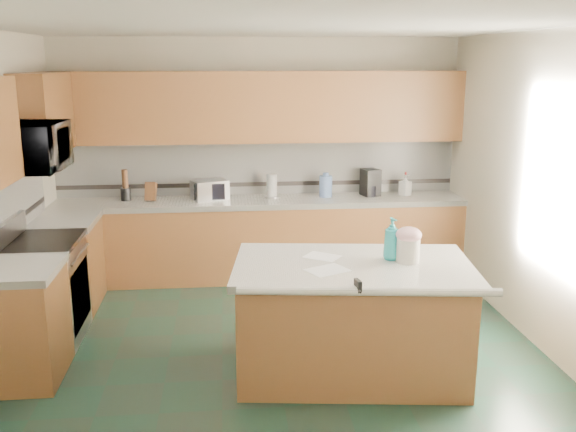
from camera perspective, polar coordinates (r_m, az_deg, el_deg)
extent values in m
plane|color=black|center=(5.64, -1.19, -12.01)|extent=(4.60, 4.60, 0.00)
plane|color=white|center=(5.09, -1.35, 16.55)|extent=(4.60, 4.60, 0.00)
cube|color=beige|center=(7.48, -2.65, 5.24)|extent=(4.60, 0.04, 2.70)
cube|color=beige|center=(2.98, 2.24, -7.87)|extent=(4.60, 0.04, 2.70)
cube|color=beige|center=(5.85, 22.04, 1.88)|extent=(0.04, 4.60, 2.70)
cube|color=#4C2E15|center=(7.36, -2.44, -2.22)|extent=(4.60, 0.60, 0.86)
cube|color=silver|center=(7.25, -2.47, 1.28)|extent=(4.60, 0.64, 0.06)
cube|color=#4C2E15|center=(7.23, -2.62, 9.66)|extent=(4.60, 0.33, 0.78)
cube|color=silver|center=(7.46, -2.63, 4.34)|extent=(4.60, 0.02, 0.63)
cube|color=black|center=(7.49, -2.61, 2.86)|extent=(4.60, 0.01, 0.05)
cube|color=#4C2E15|center=(6.86, -19.04, -4.18)|extent=(0.60, 0.82, 0.86)
cube|color=silver|center=(6.74, -19.34, -0.45)|extent=(0.64, 0.82, 0.06)
cube|color=#4C2E15|center=(5.47, -22.64, -9.04)|extent=(0.60, 0.72, 0.86)
cube|color=silver|center=(5.32, -23.09, -4.45)|extent=(0.64, 0.72, 0.06)
cube|color=silver|center=(6.05, -23.84, 0.96)|extent=(0.02, 2.30, 0.63)
cube|color=black|center=(6.09, -23.61, -0.82)|extent=(0.01, 2.30, 0.05)
cube|color=#4C2E15|center=(6.74, -20.91, 8.50)|extent=(0.33, 1.09, 0.78)
cube|color=#B7B7BC|center=(6.13, -20.70, -6.33)|extent=(0.60, 0.76, 0.88)
cube|color=black|center=(6.08, -18.01, -6.69)|extent=(0.02, 0.68, 0.55)
cube|color=black|center=(6.00, -21.06, -2.19)|extent=(0.62, 0.78, 0.04)
cylinder|color=#B7B7BC|center=(5.95, -17.99, -3.25)|extent=(0.02, 0.66, 0.02)
cube|color=#B7B7BC|center=(6.04, -23.54, -1.12)|extent=(0.06, 0.76, 0.18)
imported|color=#B7B7BC|center=(5.84, -21.76, 5.70)|extent=(0.50, 0.73, 0.41)
cube|color=#4C2E15|center=(5.16, 5.68, -9.39)|extent=(1.84, 1.19, 0.86)
cube|color=silver|center=(5.00, 5.80, -4.53)|extent=(1.95, 1.31, 0.06)
cylinder|color=silver|center=(4.49, 7.18, -6.68)|extent=(1.82, 0.28, 0.06)
cylinder|color=silver|center=(5.05, 10.62, -3.01)|extent=(0.21, 0.21, 0.19)
ellipsoid|color=#E5A7B2|center=(5.02, 10.69, -1.66)|extent=(0.20, 0.20, 0.12)
cylinder|color=tan|center=(5.01, 10.71, -1.17)|extent=(0.06, 0.02, 0.02)
sphere|color=tan|center=(5.00, 10.35, -1.18)|extent=(0.03, 0.03, 0.03)
sphere|color=tan|center=(5.02, 11.06, -1.16)|extent=(0.03, 0.03, 0.03)
imported|color=teal|center=(5.08, 9.21, -2.02)|extent=(0.16, 0.16, 0.33)
cube|color=white|center=(4.81, 3.53, -4.82)|extent=(0.36, 0.33, 0.00)
cube|color=white|center=(5.13, 3.07, -3.62)|extent=(0.33, 0.32, 0.00)
cube|color=black|center=(4.48, 6.23, -6.16)|extent=(0.04, 0.09, 0.08)
cylinder|color=black|center=(4.44, 6.37, -6.64)|extent=(0.01, 0.06, 0.01)
cube|color=#472814|center=(7.31, -12.11, 2.14)|extent=(0.13, 0.17, 0.22)
cylinder|color=black|center=(7.38, -14.22, 1.89)|extent=(0.11, 0.11, 0.14)
cylinder|color=#472814|center=(7.35, -14.30, 3.22)|extent=(0.07, 0.07, 0.21)
cube|color=#B7B7BC|center=(7.26, -6.97, 2.33)|extent=(0.45, 0.38, 0.22)
cube|color=black|center=(7.14, -6.99, 2.14)|extent=(0.34, 0.01, 0.18)
cylinder|color=white|center=(7.32, -1.45, 2.70)|extent=(0.12, 0.12, 0.26)
cylinder|color=#B7B7BC|center=(7.35, -1.44, 1.75)|extent=(0.18, 0.18, 0.01)
cylinder|color=#6080C2|center=(7.35, 3.37, 2.65)|extent=(0.15, 0.15, 0.24)
cylinder|color=#6080C2|center=(7.33, 3.38, 3.72)|extent=(0.07, 0.07, 0.03)
cube|color=black|center=(7.47, 7.34, 2.98)|extent=(0.23, 0.24, 0.31)
cylinder|color=black|center=(7.44, 7.40, 2.23)|extent=(0.13, 0.13, 0.13)
imported|color=white|center=(7.55, 10.38, 2.73)|extent=(0.15, 0.15, 0.24)
cylinder|color=red|center=(7.52, 10.43, 3.75)|extent=(0.02, 0.02, 0.03)
cube|color=white|center=(5.64, 22.83, 2.95)|extent=(0.02, 1.40, 1.10)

